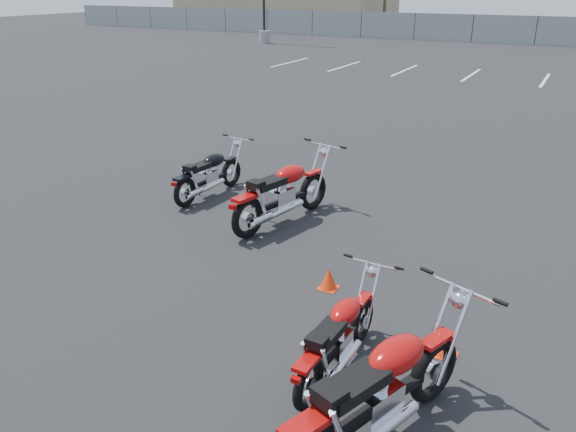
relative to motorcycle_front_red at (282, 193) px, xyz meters
The scene contains 10 objects.
ground 1.82m from the motorcycle_front_red, 74.04° to the right, with size 120.00×120.00×0.00m, color black.
motorcycle_front_red is the anchor object (origin of this frame).
motorcycle_second_black 1.89m from the motorcycle_front_red, 165.45° to the left, with size 0.76×1.96×0.96m.
motorcycle_third_red 3.97m from the motorcycle_front_red, 53.17° to the right, with size 0.71×1.84×0.90m.
motorcycle_rear_red 4.96m from the motorcycle_front_red, 51.85° to the right, with size 1.30×2.33×1.16m.
training_cone_near 2.32m from the motorcycle_front_red, 45.98° to the right, with size 0.24×0.24×0.29m.
training_cone_far 4.10m from the motorcycle_front_red, 35.59° to the right, with size 0.23×0.23×0.28m.
chainlink_fence 33.33m from the motorcycle_front_red, 89.18° to the left, with size 80.06×0.06×1.80m.
tan_building_west 45.73m from the motorcycle_front_red, 118.09° to the left, with size 18.40×10.40×4.30m.
parking_line_stripes 18.44m from the motorcycle_front_red, 96.29° to the left, with size 15.12×4.00×0.01m.
Camera 1 is at (3.70, -5.97, 3.75)m, focal length 35.00 mm.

